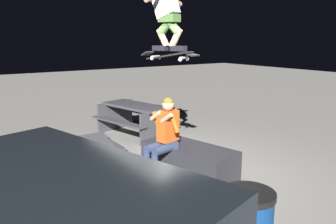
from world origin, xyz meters
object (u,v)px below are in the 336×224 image
(skateboard, at_px, (169,56))
(kicker_ramp, at_px, (92,151))
(skater_airborne, at_px, (166,11))
(picnic_table_back, at_px, (135,115))
(person_sitting_on_ledge, at_px, (163,135))
(ledge_box_main, at_px, (189,162))

(skateboard, height_order, kicker_ramp, skateboard)
(skater_airborne, bearing_deg, skateboard, -161.36)
(skateboard, xyz_separation_m, picnic_table_back, (2.62, -0.79, -1.55))
(person_sitting_on_ledge, xyz_separation_m, skater_airborne, (0.16, -0.17, 1.95))
(person_sitting_on_ledge, bearing_deg, picnic_table_back, -19.74)
(kicker_ramp, distance_m, picnic_table_back, 1.67)
(kicker_ramp, relative_size, picnic_table_back, 0.58)
(ledge_box_main, height_order, skater_airborne, skater_airborne)
(skateboard, distance_m, kicker_ramp, 2.81)
(ledge_box_main, bearing_deg, skateboard, 51.51)
(skateboard, distance_m, skater_airborne, 0.69)
(ledge_box_main, xyz_separation_m, skateboard, (0.21, 0.26, 1.77))
(ledge_box_main, relative_size, kicker_ramp, 1.41)
(picnic_table_back, bearing_deg, ledge_box_main, 169.39)
(ledge_box_main, distance_m, picnic_table_back, 2.88)
(ledge_box_main, relative_size, picnic_table_back, 0.82)
(person_sitting_on_ledge, distance_m, picnic_table_back, 2.90)
(ledge_box_main, height_order, kicker_ramp, ledge_box_main)
(picnic_table_back, bearing_deg, skater_airborne, 162.45)
(skateboard, bearing_deg, picnic_table_back, -16.85)
(skater_airborne, distance_m, picnic_table_back, 3.50)
(person_sitting_on_ledge, height_order, skater_airborne, skater_airborne)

